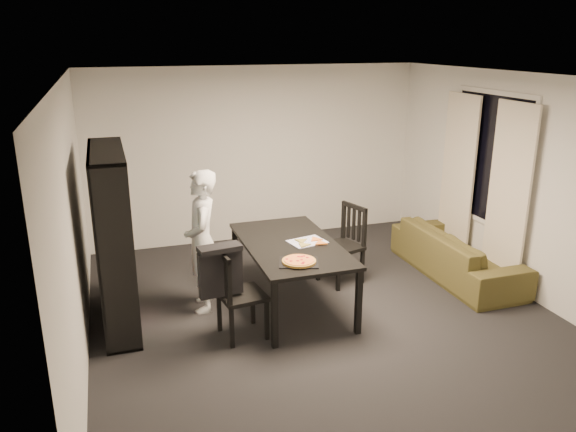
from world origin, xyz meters
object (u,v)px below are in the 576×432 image
object	(u,v)px
sofa	(457,253)
dining_table	(291,249)
chair_left	(233,289)
chair_right	(347,238)
baking_tray	(299,262)
bookshelf	(114,238)
person	(202,241)
pepperoni_pizza	(299,261)

from	to	relation	value
sofa	dining_table	bearing A→B (deg)	93.36
chair_left	chair_right	bearing A→B (deg)	-67.45
baking_tray	sofa	world-z (taller)	baking_tray
bookshelf	chair_right	size ratio (longest dim) A/B	1.92
chair_left	baking_tray	xyz separation A→B (m)	(0.68, -0.04, 0.22)
person	dining_table	bearing A→B (deg)	84.71
baking_tray	bookshelf	bearing A→B (deg)	155.66
chair_left	pepperoni_pizza	size ratio (longest dim) A/B	2.73
dining_table	chair_left	world-z (taller)	chair_left
dining_table	baking_tray	world-z (taller)	baking_tray
dining_table	person	world-z (taller)	person
dining_table	chair_left	distance (m)	0.96
dining_table	person	xyz separation A→B (m)	(-0.96, 0.23, 0.12)
chair_left	person	xyz separation A→B (m)	(-0.17, 0.76, 0.26)
dining_table	sofa	world-z (taller)	dining_table
person	pepperoni_pizza	size ratio (longest dim) A/B	4.62
chair_right	pepperoni_pizza	world-z (taller)	chair_right
chair_left	sofa	distance (m)	3.19
chair_right	sofa	xyz separation A→B (m)	(1.43, -0.31, -0.26)
dining_table	baking_tray	bearing A→B (deg)	-100.44
chair_left	pepperoni_pizza	world-z (taller)	chair_left
bookshelf	sofa	distance (m)	4.26
person	bookshelf	bearing A→B (deg)	-81.63
pepperoni_pizza	chair_left	bearing A→B (deg)	175.02
chair_left	chair_right	size ratio (longest dim) A/B	0.97
dining_table	sofa	distance (m)	2.36
sofa	person	bearing A→B (deg)	88.30
person	baking_tray	xyz separation A→B (m)	(0.86, -0.81, -0.05)
bookshelf	person	world-z (taller)	bookshelf
sofa	chair_left	bearing A→B (deg)	102.10
person	pepperoni_pizza	world-z (taller)	person
bookshelf	dining_table	bearing A→B (deg)	-7.03
chair_left	chair_right	distance (m)	1.94
bookshelf	pepperoni_pizza	world-z (taller)	bookshelf
bookshelf	chair_left	bearing A→B (deg)	-34.70
chair_left	baking_tray	distance (m)	0.72
person	baking_tray	bearing A→B (deg)	55.06
pepperoni_pizza	sofa	size ratio (longest dim) A/B	0.17
pepperoni_pizza	sofa	distance (m)	2.58
dining_table	person	distance (m)	1.00
baking_tray	sofa	xyz separation A→B (m)	(2.43, 0.71, -0.46)
bookshelf	baking_tray	distance (m)	1.97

